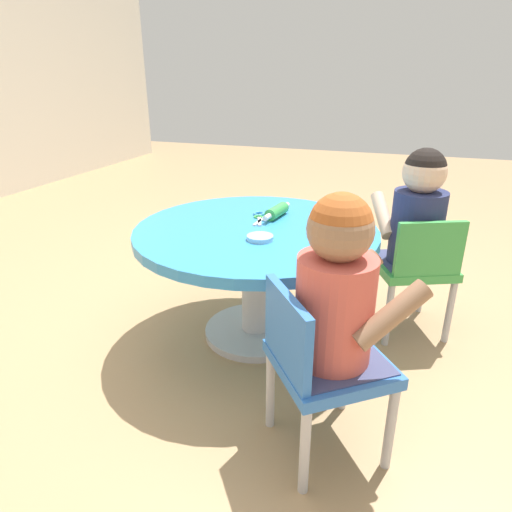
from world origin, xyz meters
TOP-DOWN VIEW (x-y plane):
  - ground_plane at (0.00, 0.00)m, footprint 10.00×10.00m
  - craft_table at (0.00, 0.00)m, footprint 0.96×0.96m
  - child_chair_left at (-0.55, -0.37)m, footprint 0.42×0.42m
  - seated_child_left at (-0.52, -0.41)m, footprint 0.42×0.44m
  - child_chair_right at (0.24, -0.62)m, footprint 0.40×0.40m
  - seated_child_right at (0.28, -0.60)m, footprint 0.43×0.39m
  - rolling_pin at (0.16, -0.04)m, footprint 0.23×0.07m
  - craft_scissors at (0.10, 0.01)m, footprint 0.14×0.08m
  - playdough_blob_0 at (-0.13, -0.06)m, footprint 0.10×0.10m
  - cookie_cutter_0 at (0.16, 0.04)m, footprint 0.05×0.05m
  - cookie_cutter_1 at (-0.19, -0.37)m, footprint 0.06×0.06m

SIDE VIEW (x-z plane):
  - ground_plane at x=0.00m, z-range 0.00..0.00m
  - child_chair_left at x=-0.55m, z-range 0.04..0.57m
  - child_chair_right at x=0.24m, z-range 0.04..0.57m
  - craft_table at x=0.00m, z-range 0.14..0.63m
  - craft_scissors at x=0.10m, z-range 0.49..0.50m
  - cookie_cutter_0 at x=0.16m, z-range 0.49..0.50m
  - cookie_cutter_1 at x=-0.19m, z-range 0.49..0.50m
  - playdough_blob_0 at x=-0.13m, z-range 0.49..0.51m
  - rolling_pin at x=0.16m, z-range 0.49..0.54m
  - seated_child_left at x=-0.52m, z-range 0.28..0.79m
  - seated_child_right at x=0.28m, z-range 0.28..0.79m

